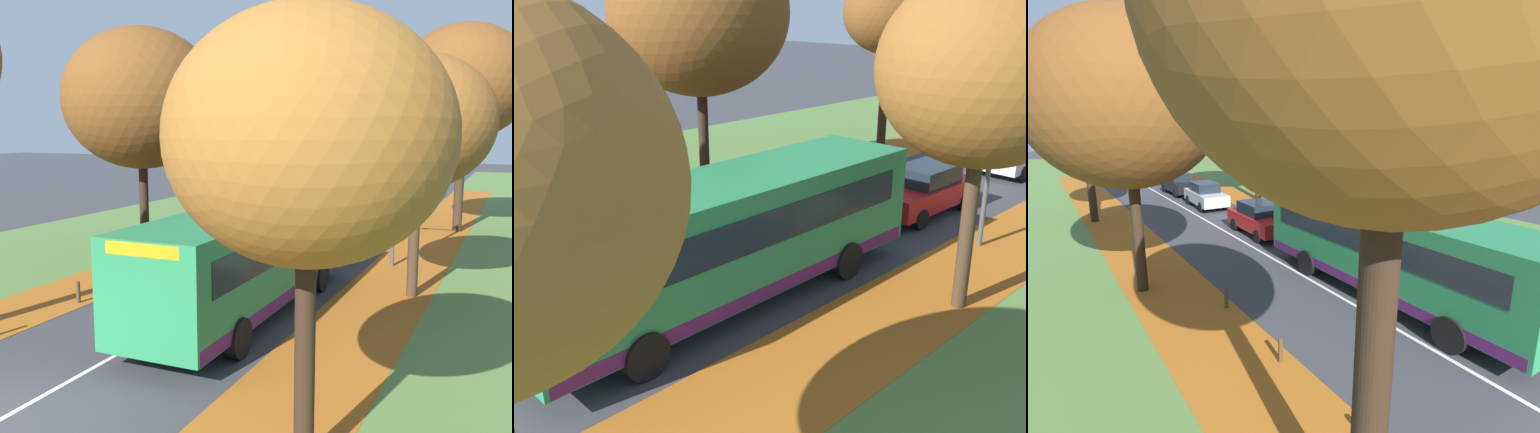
{
  "view_description": "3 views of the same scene",
  "coord_description": "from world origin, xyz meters",
  "views": [
    {
      "loc": [
        8.39,
        -6.99,
        5.28
      ],
      "look_at": [
        0.05,
        11.47,
        2.17
      ],
      "focal_mm": 42.0,
      "sensor_mm": 36.0,
      "label": 1
    },
    {
      "loc": [
        11.06,
        -0.39,
        6.66
      ],
      "look_at": [
        1.03,
        9.6,
        1.55
      ],
      "focal_mm": 42.0,
      "sensor_mm": 36.0,
      "label": 2
    },
    {
      "loc": [
        -8.1,
        -0.69,
        5.82
      ],
      "look_at": [
        0.9,
        13.51,
        1.59
      ],
      "focal_mm": 28.0,
      "sensor_mm": 36.0,
      "label": 3
    }
  ],
  "objects": [
    {
      "name": "leaf_litter_left",
      "position": [
        -4.6,
        14.0,
        0.01
      ],
      "size": [
        2.8,
        60.0,
        0.0
      ],
      "primitive_type": "cube",
      "color": "#9E5619",
      "rests_on": "grass_verge_left"
    },
    {
      "name": "streetlamp_right",
      "position": [
        3.67,
        15.17,
        3.74
      ],
      "size": [
        1.89,
        0.28,
        6.0
      ],
      "color": "#47474C",
      "rests_on": "ground"
    },
    {
      "name": "car_red_lead",
      "position": [
        1.3,
        16.48,
        0.81
      ],
      "size": [
        1.84,
        4.23,
        1.62
      ],
      "color": "#B21919",
      "rests_on": "ground"
    },
    {
      "name": "bus",
      "position": [
        1.44,
        7.89,
        1.7
      ],
      "size": [
        2.74,
        10.42,
        2.98
      ],
      "color": "#237A47",
      "rests_on": "ground"
    },
    {
      "name": "tree_left_nearest",
      "position": [
        -4.98,
        2.25,
        6.85
      ],
      "size": [
        4.87,
        4.87,
        9.09
      ],
      "color": "black",
      "rests_on": "ground"
    },
    {
      "name": "bollard_fourth",
      "position": [
        -3.5,
        9.93,
        0.35
      ],
      "size": [
        0.12,
        0.12,
        0.7
      ],
      "primitive_type": "cylinder",
      "color": "#4C3823",
      "rests_on": "ground"
    },
    {
      "name": "tree_right_near",
      "position": [
        5.38,
        11.44,
        5.36
      ],
      "size": [
        4.5,
        4.5,
        7.4
      ],
      "color": "#422D1E",
      "rests_on": "ground"
    },
    {
      "name": "car_black_third_in_line",
      "position": [
        1.36,
        29.2,
        0.81
      ],
      "size": [
        1.85,
        4.23,
        1.62
      ],
      "color": "black",
      "rests_on": "ground"
    },
    {
      "name": "car_silver_following",
      "position": [
        1.36,
        23.83,
        0.81
      ],
      "size": [
        1.92,
        4.27,
        1.62
      ],
      "color": "#B7BABF",
      "rests_on": "ground"
    },
    {
      "name": "tree_left_mid",
      "position": [
        -5.43,
        23.66,
        6.17
      ],
      "size": [
        4.19,
        4.19,
        8.1
      ],
      "color": "black",
      "rests_on": "ground"
    },
    {
      "name": "tree_right_mid",
      "position": [
        5.41,
        24.06,
        7.3
      ],
      "size": [
        6.22,
        6.22,
        10.12
      ],
      "color": "#382619",
      "rests_on": "ground"
    },
    {
      "name": "grass_verge_right",
      "position": [
        9.2,
        20.0,
        0.0
      ],
      "size": [
        12.0,
        90.0,
        0.01
      ],
      "primitive_type": "cube",
      "color": "#517538",
      "rests_on": "ground"
    },
    {
      "name": "leaf_litter_right",
      "position": [
        4.6,
        14.0,
        0.01
      ],
      "size": [
        2.8,
        60.0,
        0.0
      ],
      "primitive_type": "cube",
      "color": "#9E5619",
      "rests_on": "grass_verge_right"
    },
    {
      "name": "bollard_third",
      "position": [
        -3.58,
        6.59,
        0.32
      ],
      "size": [
        0.12,
        0.12,
        0.65
      ],
      "primitive_type": "cylinder",
      "color": "#4C3823",
      "rests_on": "ground"
    },
    {
      "name": "tree_left_near",
      "position": [
        -5.38,
        12.67,
        6.27
      ],
      "size": [
        6.04,
        6.04,
        9.0
      ],
      "color": "black",
      "rests_on": "ground"
    },
    {
      "name": "road_centre_line",
      "position": [
        0.0,
        20.0,
        0.0
      ],
      "size": [
        0.12,
        80.0,
        0.01
      ],
      "primitive_type": "cube",
      "color": "silver",
      "rests_on": "ground"
    }
  ]
}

